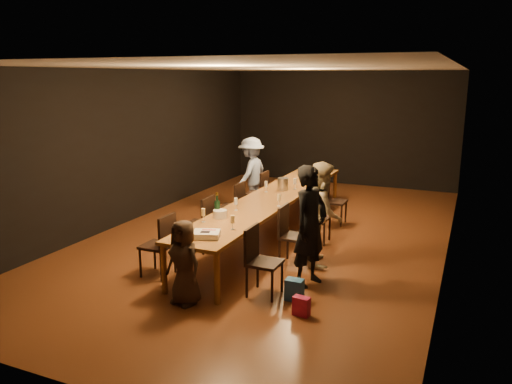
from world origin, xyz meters
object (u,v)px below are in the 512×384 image
at_px(chair_left_1, 199,223).
at_px(birthday_cake, 206,234).
at_px(chair_right_3, 335,201).
at_px(ice_bucket, 283,184).
at_px(woman_tan, 322,213).
at_px(chair_left_2, 231,206).
at_px(child, 184,262).
at_px(champagne_bottle, 217,204).
at_px(chair_left_0, 157,245).
at_px(chair_left_3, 256,193).
at_px(man_blue, 251,173).
at_px(table, 272,198).
at_px(chair_right_0, 265,262).
at_px(plate_stack, 220,214).
at_px(chair_right_1, 295,236).
at_px(woman_birthday, 310,226).
at_px(chair_right_2, 317,216).

distance_m(chair_left_1, birthday_cake, 1.67).
distance_m(chair_right_3, birthday_cake, 3.85).
bearing_deg(ice_bucket, woman_tan, -51.28).
height_order(chair_left_2, child, child).
distance_m(child, champagne_bottle, 1.53).
distance_m(chair_left_0, chair_left_3, 3.60).
bearing_deg(birthday_cake, man_blue, 85.99).
bearing_deg(chair_left_3, birthday_cake, -166.31).
relative_size(table, woman_tan, 3.74).
relative_size(chair_right_0, chair_left_1, 1.00).
height_order(table, chair_left_1, chair_left_1).
bearing_deg(plate_stack, champagne_bottle, 144.17).
relative_size(chair_left_1, man_blue, 0.59).
relative_size(chair_right_3, child, 0.84).
height_order(chair_right_1, birthday_cake, chair_right_1).
height_order(chair_right_1, chair_right_3, same).
bearing_deg(chair_left_2, woman_birthday, -130.39).
distance_m(table, chair_left_2, 0.88).
bearing_deg(chair_right_3, chair_left_2, -54.78).
bearing_deg(table, woman_tan, -38.39).
height_order(chair_left_1, chair_left_2, same).
relative_size(chair_right_0, birthday_cake, 2.15).
bearing_deg(chair_right_0, chair_left_1, -125.22).
relative_size(man_blue, plate_stack, 7.30).
bearing_deg(table, woman_birthday, -54.75).
relative_size(chair_left_0, man_blue, 0.59).
bearing_deg(chair_right_3, plate_stack, -20.37).
bearing_deg(chair_right_0, woman_birthday, 143.53).
bearing_deg(table, champagne_bottle, -100.09).
height_order(chair_left_1, ice_bucket, ice_bucket).
relative_size(man_blue, ice_bucket, 6.92).
bearing_deg(plate_stack, chair_left_2, 111.39).
relative_size(chair_right_1, chair_right_3, 1.00).
height_order(plate_stack, ice_bucket, ice_bucket).
xyz_separation_m(chair_right_2, champagne_bottle, (-1.13, -1.59, 0.47)).
bearing_deg(champagne_bottle, chair_right_2, 54.51).
distance_m(chair_right_2, child, 3.16).
height_order(champagne_bottle, ice_bucket, champagne_bottle).
relative_size(chair_right_3, birthday_cake, 2.15).
bearing_deg(chair_left_1, champagne_bottle, -124.42).
relative_size(woman_tan, plate_stack, 7.43).
bearing_deg(chair_left_0, chair_left_2, 0.00).
bearing_deg(chair_right_3, table, -35.31).
xyz_separation_m(table, chair_left_1, (-0.85, -1.20, -0.24)).
bearing_deg(chair_left_1, chair_right_1, -90.00).
bearing_deg(woman_tan, table, 32.58).
relative_size(table, woman_birthday, 3.54).
bearing_deg(woman_birthday, man_blue, 53.62).
distance_m(chair_right_0, chair_right_3, 3.60).
height_order(table, plate_stack, plate_stack).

